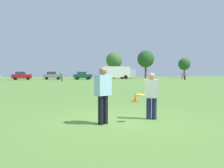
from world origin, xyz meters
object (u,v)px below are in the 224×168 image
(player_thrower, at_px, (103,92))
(bystander_sideline_watcher, at_px, (185,76))
(traffic_cone, at_px, (136,97))
(bystander_far_jogger, at_px, (182,76))
(parked_car_near_right, at_px, (52,76))
(parked_car_far_right, at_px, (82,76))
(parked_car_mid_right, at_px, (22,76))
(box_truck, at_px, (118,72))
(player_defender, at_px, (152,93))
(frisbee, at_px, (141,95))
(bystander_field_marshal, at_px, (62,76))

(player_thrower, height_order, bystander_sideline_watcher, player_thrower)
(traffic_cone, bearing_deg, bystander_far_jogger, 53.13)
(parked_car_near_right, bearing_deg, parked_car_far_right, -12.53)
(parked_car_mid_right, height_order, bystander_sideline_watcher, parked_car_mid_right)
(box_truck, bearing_deg, parked_car_mid_right, -175.58)
(player_defender, height_order, bystander_far_jogger, player_defender)
(parked_car_mid_right, bearing_deg, parked_car_far_right, -4.66)
(parked_car_near_right, height_order, parked_car_far_right, same)
(player_thrower, xyz_separation_m, traffic_cone, (3.12, 4.83, -0.75))
(player_defender, distance_m, traffic_cone, 4.82)
(player_defender, height_order, frisbee, player_defender)
(player_thrower, height_order, parked_car_mid_right, parked_car_mid_right)
(bystander_sideline_watcher, height_order, bystander_far_jogger, bystander_sideline_watcher)
(player_thrower, xyz_separation_m, bystander_field_marshal, (1.82, 36.64, 0.01))
(player_defender, distance_m, bystander_far_jogger, 50.46)
(parked_car_far_right, relative_size, box_truck, 0.49)
(player_defender, relative_size, box_truck, 0.18)
(box_truck, bearing_deg, traffic_cone, -107.34)
(traffic_cone, bearing_deg, box_truck, 72.66)
(bystander_sideline_watcher, relative_size, bystander_far_jogger, 1.01)
(parked_car_far_right, bearing_deg, player_defender, -96.87)
(parked_car_near_right, bearing_deg, bystander_sideline_watcher, -22.85)
(player_thrower, distance_m, parked_car_far_right, 47.43)
(parked_car_far_right, relative_size, bystander_field_marshal, 2.41)
(traffic_cone, height_order, bystander_sideline_watcher, bystander_sideline_watcher)
(player_thrower, distance_m, parked_car_near_right, 48.36)
(traffic_cone, relative_size, box_truck, 0.06)
(box_truck, height_order, bystander_far_jogger, box_truck)
(parked_car_mid_right, bearing_deg, bystander_field_marshal, -55.38)
(traffic_cone, bearing_deg, parked_car_far_right, 84.24)
(frisbee, relative_size, bystander_sideline_watcher, 0.18)
(player_defender, xyz_separation_m, parked_car_near_right, (-1.16, 48.10, 0.05))
(frisbee, relative_size, parked_car_far_right, 0.06)
(player_defender, xyz_separation_m, bystander_sideline_watcher, (26.39, 36.50, -0.01))
(player_thrower, bearing_deg, traffic_cone, 57.09)
(box_truck, xyz_separation_m, bystander_far_jogger, (13.55, -8.14, -0.90))
(traffic_cone, distance_m, bystander_sideline_watcher, 40.56)
(box_truck, height_order, bystander_sideline_watcher, box_truck)
(player_defender, bearing_deg, parked_car_far_right, 83.13)
(parked_car_mid_right, xyz_separation_m, bystander_field_marshal, (7.80, -11.30, 0.06))
(player_thrower, distance_m, player_defender, 1.77)
(frisbee, bearing_deg, bystander_field_marshal, 88.99)
(player_thrower, bearing_deg, parked_car_far_right, 81.07)
(player_defender, distance_m, box_truck, 51.82)
(player_thrower, distance_m, frisbee, 1.19)
(frisbee, xyz_separation_m, parked_car_mid_right, (-7.15, 48.09, 0.04))
(player_defender, relative_size, parked_car_near_right, 0.37)
(player_defender, relative_size, traffic_cone, 3.26)
(parked_car_mid_right, bearing_deg, frisbee, -81.54)
(player_thrower, distance_m, traffic_cone, 5.80)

